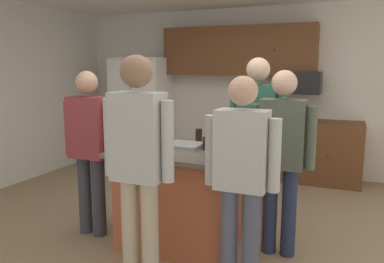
{
  "coord_description": "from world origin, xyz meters",
  "views": [
    {
      "loc": [
        1.3,
        -3.35,
        1.69
      ],
      "look_at": [
        -0.15,
        0.14,
        1.05
      ],
      "focal_mm": 36.08,
      "sensor_mm": 36.0,
      "label": 1
    }
  ],
  "objects_px": {
    "person_guest_by_door": "(138,157)",
    "person_elder_center": "(256,132)",
    "tumbler_amber": "(206,143)",
    "refrigerator": "(142,112)",
    "mug_blue_stoneware": "(219,146)",
    "microwave_over_range": "(301,83)",
    "glass_stout_tall": "(147,144)",
    "serving_tray": "(179,145)",
    "person_guest_left": "(282,151)",
    "mug_ceramic_white": "(149,141)",
    "person_host_foreground": "(89,143)",
    "person_guest_right": "(241,170)",
    "kitchen_island": "(180,196)",
    "glass_pilsner": "(211,145)",
    "glass_short_whisky": "(199,137)"
  },
  "relations": [
    {
      "from": "kitchen_island",
      "to": "glass_pilsner",
      "type": "relative_size",
      "value": 7.26
    },
    {
      "from": "person_guest_left",
      "to": "glass_short_whisky",
      "type": "relative_size",
      "value": 10.84
    },
    {
      "from": "kitchen_island",
      "to": "glass_pilsner",
      "type": "distance_m",
      "value": 0.64
    },
    {
      "from": "microwave_over_range",
      "to": "person_guest_left",
      "type": "bearing_deg",
      "value": -86.38
    },
    {
      "from": "refrigerator",
      "to": "person_elder_center",
      "type": "xyz_separation_m",
      "value": [
        2.42,
        -1.92,
        0.12
      ]
    },
    {
      "from": "person_guest_left",
      "to": "mug_ceramic_white",
      "type": "bearing_deg",
      "value": -2.9
    },
    {
      "from": "person_host_foreground",
      "to": "tumbler_amber",
      "type": "distance_m",
      "value": 1.17
    },
    {
      "from": "mug_ceramic_white",
      "to": "serving_tray",
      "type": "distance_m",
      "value": 0.3
    },
    {
      "from": "person_guest_left",
      "to": "serving_tray",
      "type": "relative_size",
      "value": 3.77
    },
    {
      "from": "mug_ceramic_white",
      "to": "glass_stout_tall",
      "type": "bearing_deg",
      "value": -66.42
    },
    {
      "from": "person_elder_center",
      "to": "person_guest_right",
      "type": "relative_size",
      "value": 1.09
    },
    {
      "from": "kitchen_island",
      "to": "person_elder_center",
      "type": "height_order",
      "value": "person_elder_center"
    },
    {
      "from": "glass_short_whisky",
      "to": "mug_blue_stoneware",
      "type": "bearing_deg",
      "value": -38.84
    },
    {
      "from": "person_guest_left",
      "to": "person_host_foreground",
      "type": "bearing_deg",
      "value": -0.79
    },
    {
      "from": "glass_pilsner",
      "to": "person_elder_center",
      "type": "bearing_deg",
      "value": 71.53
    },
    {
      "from": "person_guest_left",
      "to": "tumbler_amber",
      "type": "height_order",
      "value": "person_guest_left"
    },
    {
      "from": "person_elder_center",
      "to": "person_guest_right",
      "type": "bearing_deg",
      "value": 50.16
    },
    {
      "from": "person_guest_by_door",
      "to": "person_host_foreground",
      "type": "bearing_deg",
      "value": 52.83
    },
    {
      "from": "glass_stout_tall",
      "to": "serving_tray",
      "type": "relative_size",
      "value": 0.28
    },
    {
      "from": "person_elder_center",
      "to": "serving_tray",
      "type": "xyz_separation_m",
      "value": [
        -0.61,
        -0.56,
        -0.08
      ]
    },
    {
      "from": "glass_stout_tall",
      "to": "tumbler_amber",
      "type": "xyz_separation_m",
      "value": [
        0.48,
        0.24,
        -0.0
      ]
    },
    {
      "from": "person_guest_left",
      "to": "mug_ceramic_white",
      "type": "height_order",
      "value": "person_guest_left"
    },
    {
      "from": "person_guest_left",
      "to": "serving_tray",
      "type": "height_order",
      "value": "person_guest_left"
    },
    {
      "from": "microwave_over_range",
      "to": "glass_stout_tall",
      "type": "relative_size",
      "value": 4.47
    },
    {
      "from": "person_guest_by_door",
      "to": "tumbler_amber",
      "type": "relative_size",
      "value": 14.76
    },
    {
      "from": "person_elder_center",
      "to": "serving_tray",
      "type": "height_order",
      "value": "person_elder_center"
    },
    {
      "from": "kitchen_island",
      "to": "serving_tray",
      "type": "distance_m",
      "value": 0.49
    },
    {
      "from": "mug_ceramic_white",
      "to": "tumbler_amber",
      "type": "bearing_deg",
      "value": 5.57
    },
    {
      "from": "glass_pilsner",
      "to": "tumbler_amber",
      "type": "relative_size",
      "value": 1.32
    },
    {
      "from": "person_guest_left",
      "to": "person_elder_center",
      "type": "bearing_deg",
      "value": -64.31
    },
    {
      "from": "person_guest_right",
      "to": "person_guest_left",
      "type": "distance_m",
      "value": 0.68
    },
    {
      "from": "person_guest_by_door",
      "to": "glass_short_whisky",
      "type": "distance_m",
      "value": 1.07
    },
    {
      "from": "glass_pilsner",
      "to": "mug_ceramic_white",
      "type": "xyz_separation_m",
      "value": [
        -0.66,
        0.09,
        -0.03
      ]
    },
    {
      "from": "person_guest_by_door",
      "to": "serving_tray",
      "type": "relative_size",
      "value": 4.03
    },
    {
      "from": "microwave_over_range",
      "to": "glass_pilsner",
      "type": "distance_m",
      "value": 2.81
    },
    {
      "from": "kitchen_island",
      "to": "glass_short_whisky",
      "type": "bearing_deg",
      "value": 73.57
    },
    {
      "from": "kitchen_island",
      "to": "glass_stout_tall",
      "type": "bearing_deg",
      "value": -143.98
    },
    {
      "from": "refrigerator",
      "to": "person_guest_by_door",
      "type": "relative_size",
      "value": 1.03
    },
    {
      "from": "microwave_over_range",
      "to": "person_guest_left",
      "type": "xyz_separation_m",
      "value": [
        0.16,
        -2.5,
        -0.49
      ]
    },
    {
      "from": "kitchen_island",
      "to": "mug_ceramic_white",
      "type": "bearing_deg",
      "value": 178.89
    },
    {
      "from": "person_elder_center",
      "to": "mug_blue_stoneware",
      "type": "height_order",
      "value": "person_elder_center"
    },
    {
      "from": "refrigerator",
      "to": "mug_blue_stoneware",
      "type": "relative_size",
      "value": 14.11
    },
    {
      "from": "refrigerator",
      "to": "mug_blue_stoneware",
      "type": "xyz_separation_m",
      "value": [
        2.22,
        -2.5,
        0.07
      ]
    },
    {
      "from": "person_guest_by_door",
      "to": "mug_blue_stoneware",
      "type": "distance_m",
      "value": 0.91
    },
    {
      "from": "person_guest_by_door",
      "to": "person_elder_center",
      "type": "height_order",
      "value": "person_elder_center"
    },
    {
      "from": "person_guest_by_door",
      "to": "tumbler_amber",
      "type": "bearing_deg",
      "value": -15.7
    },
    {
      "from": "person_guest_by_door",
      "to": "serving_tray",
      "type": "bearing_deg",
      "value": 2.15
    },
    {
      "from": "glass_stout_tall",
      "to": "mug_ceramic_white",
      "type": "distance_m",
      "value": 0.2
    },
    {
      "from": "person_guest_right",
      "to": "mug_blue_stoneware",
      "type": "relative_size",
      "value": 12.55
    },
    {
      "from": "kitchen_island",
      "to": "person_guest_by_door",
      "type": "relative_size",
      "value": 0.65
    }
  ]
}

